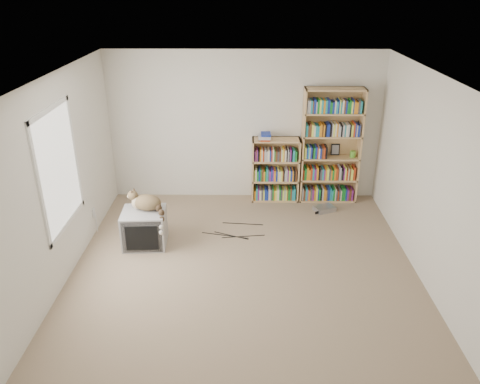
{
  "coord_description": "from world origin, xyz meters",
  "views": [
    {
      "loc": [
        0.0,
        -5.02,
        3.48
      ],
      "look_at": [
        -0.06,
        1.0,
        0.74
      ],
      "focal_mm": 35.0,
      "sensor_mm": 36.0,
      "label": 1
    }
  ],
  "objects_px": {
    "dvd_player": "(324,209)",
    "cat": "(149,206)",
    "bookcase_short": "(275,172)",
    "crt_tv": "(145,228)",
    "bookcase_tall": "(330,149)"
  },
  "relations": [
    {
      "from": "bookcase_tall",
      "to": "bookcase_short",
      "type": "height_order",
      "value": "bookcase_tall"
    },
    {
      "from": "bookcase_short",
      "to": "bookcase_tall",
      "type": "bearing_deg",
      "value": 0.08
    },
    {
      "from": "bookcase_short",
      "to": "cat",
      "type": "bearing_deg",
      "value": -140.53
    },
    {
      "from": "bookcase_tall",
      "to": "dvd_player",
      "type": "relative_size",
      "value": 5.96
    },
    {
      "from": "crt_tv",
      "to": "bookcase_tall",
      "type": "height_order",
      "value": "bookcase_tall"
    },
    {
      "from": "cat",
      "to": "bookcase_short",
      "type": "relative_size",
      "value": 0.54
    },
    {
      "from": "crt_tv",
      "to": "dvd_player",
      "type": "bearing_deg",
      "value": 18.31
    },
    {
      "from": "dvd_player",
      "to": "cat",
      "type": "bearing_deg",
      "value": 177.42
    },
    {
      "from": "bookcase_tall",
      "to": "bookcase_short",
      "type": "relative_size",
      "value": 1.77
    },
    {
      "from": "cat",
      "to": "crt_tv",
      "type": "bearing_deg",
      "value": -159.55
    },
    {
      "from": "crt_tv",
      "to": "cat",
      "type": "distance_m",
      "value": 0.36
    },
    {
      "from": "bookcase_tall",
      "to": "crt_tv",
      "type": "bearing_deg",
      "value": -151.48
    },
    {
      "from": "bookcase_short",
      "to": "dvd_player",
      "type": "xyz_separation_m",
      "value": [
        0.8,
        -0.46,
        -0.47
      ]
    },
    {
      "from": "cat",
      "to": "dvd_player",
      "type": "bearing_deg",
      "value": 31.46
    },
    {
      "from": "cat",
      "to": "dvd_player",
      "type": "distance_m",
      "value": 2.92
    }
  ]
}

